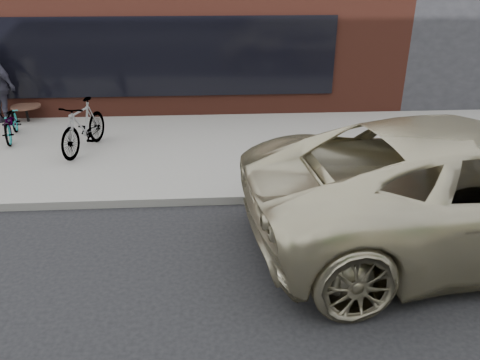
{
  "coord_description": "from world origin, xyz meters",
  "views": [
    {
      "loc": [
        -0.26,
        -3.29,
        3.83
      ],
      "look_at": [
        0.15,
        3.18,
        0.85
      ],
      "focal_mm": 35.0,
      "sensor_mm": 36.0,
      "label": 1
    }
  ],
  "objects_px": {
    "motorcycle": "(337,172)",
    "bicycle_rear": "(83,126)",
    "cafe_table": "(26,107)",
    "minivan": "(473,186)",
    "bicycle_front": "(11,122)"
  },
  "relations": [
    {
      "from": "motorcycle",
      "to": "bicycle_rear",
      "type": "distance_m",
      "value": 5.51
    },
    {
      "from": "motorcycle",
      "to": "cafe_table",
      "type": "relative_size",
      "value": 3.19
    },
    {
      "from": "motorcycle",
      "to": "bicycle_rear",
      "type": "relative_size",
      "value": 1.27
    },
    {
      "from": "minivan",
      "to": "motorcycle",
      "type": "bearing_deg",
      "value": 47.23
    },
    {
      "from": "minivan",
      "to": "bicycle_front",
      "type": "bearing_deg",
      "value": 54.88
    },
    {
      "from": "minivan",
      "to": "bicycle_rear",
      "type": "bearing_deg",
      "value": 53.68
    },
    {
      "from": "motorcycle",
      "to": "minivan",
      "type": "relative_size",
      "value": 0.35
    },
    {
      "from": "minivan",
      "to": "cafe_table",
      "type": "bearing_deg",
      "value": 48.81
    },
    {
      "from": "minivan",
      "to": "bicycle_front",
      "type": "height_order",
      "value": "minivan"
    },
    {
      "from": "minivan",
      "to": "bicycle_front",
      "type": "xyz_separation_m",
      "value": [
        -8.37,
        4.76,
        -0.37
      ]
    },
    {
      "from": "motorcycle",
      "to": "cafe_table",
      "type": "distance_m",
      "value": 8.39
    },
    {
      "from": "minivan",
      "to": "bicycle_front",
      "type": "relative_size",
      "value": 4.37
    },
    {
      "from": "bicycle_rear",
      "to": "cafe_table",
      "type": "distance_m",
      "value": 3.0
    },
    {
      "from": "bicycle_rear",
      "to": "cafe_table",
      "type": "relative_size",
      "value": 2.51
    },
    {
      "from": "bicycle_rear",
      "to": "cafe_table",
      "type": "height_order",
      "value": "bicycle_rear"
    }
  ]
}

